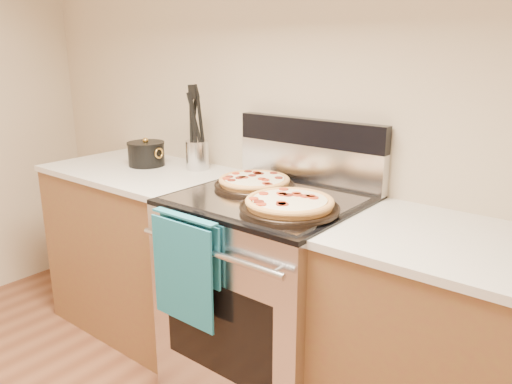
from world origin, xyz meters
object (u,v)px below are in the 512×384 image
Objects in this scene: range_body at (268,298)px; pepperoni_pizza_front at (290,204)px; utensil_crock at (197,155)px; pepperoni_pizza_back at (254,182)px; saucepan at (146,155)px.

range_body is 0.54m from pepperoni_pizza_front.
utensil_crock reaches higher than range_body.
pepperoni_pizza_back is at bearing -15.81° from utensil_crock.
pepperoni_pizza_back is 2.33× the size of utensil_crock.
utensil_crock is at bearing 158.74° from pepperoni_pizza_front.
pepperoni_pizza_front reaches higher than range_body.
utensil_crock reaches higher than saucepan.
range_body is at bearing -18.46° from utensil_crock.
utensil_crock is at bearing 22.20° from saucepan.
pepperoni_pizza_back is 1.83× the size of saucepan.
pepperoni_pizza_back is 0.78m from saucepan.
pepperoni_pizza_back is at bearing -2.07° from saucepan.
utensil_crock is at bearing 161.54° from range_body.
utensil_crock is (-0.63, 0.21, 0.54)m from range_body.
pepperoni_pizza_back is (-0.13, 0.07, 0.50)m from range_body.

